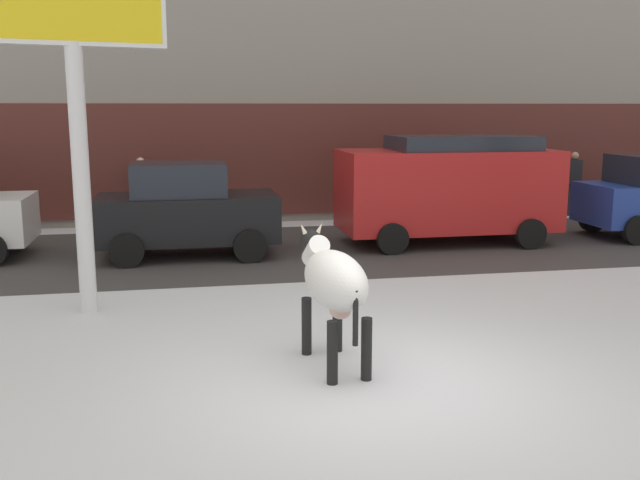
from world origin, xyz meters
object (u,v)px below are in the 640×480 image
object	(u,v)px
car_red_van	(449,186)
cow_holstein	(335,280)
pedestrian_by_cars	(573,183)
billboard	(70,2)
car_black_hatchback	(186,210)
pedestrian_near_billboard	(142,193)

from	to	relation	value
car_red_van	cow_holstein	bearing A→B (deg)	-120.10
car_red_van	pedestrian_by_cars	xyz separation A→B (m)	(4.76, 3.11, -0.36)
billboard	car_black_hatchback	world-z (taller)	billboard
cow_holstein	car_red_van	size ratio (longest dim) A/B	0.42
billboard	pedestrian_near_billboard	distance (m)	7.97
cow_holstein	car_red_van	bearing A→B (deg)	59.90
billboard	car_black_hatchback	bearing A→B (deg)	68.98
car_black_hatchback	car_red_van	size ratio (longest dim) A/B	0.76
car_red_van	pedestrian_by_cars	size ratio (longest dim) A/B	2.66
car_black_hatchback	car_red_van	world-z (taller)	car_red_van
cow_holstein	pedestrian_by_cars	size ratio (longest dim) A/B	1.11
cow_holstein	pedestrian_by_cars	bearing A→B (deg)	48.76
car_black_hatchback	pedestrian_near_billboard	xyz separation A→B (m)	(-1.02, 3.43, -0.05)
car_red_van	billboard	bearing A→B (deg)	-149.88
billboard	car_black_hatchback	xyz separation A→B (m)	(1.44, 3.75, -3.39)
cow_holstein	pedestrian_near_billboard	world-z (taller)	pedestrian_near_billboard
car_red_van	car_black_hatchback	bearing A→B (deg)	-176.69
billboard	car_red_van	world-z (taller)	billboard
car_black_hatchback	billboard	bearing A→B (deg)	-111.02
pedestrian_near_billboard	car_red_van	bearing A→B (deg)	-25.24
pedestrian_near_billboard	pedestrian_by_cars	xyz separation A→B (m)	(11.35, 0.00, 0.00)
car_red_van	pedestrian_near_billboard	xyz separation A→B (m)	(-6.59, 3.11, -0.36)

